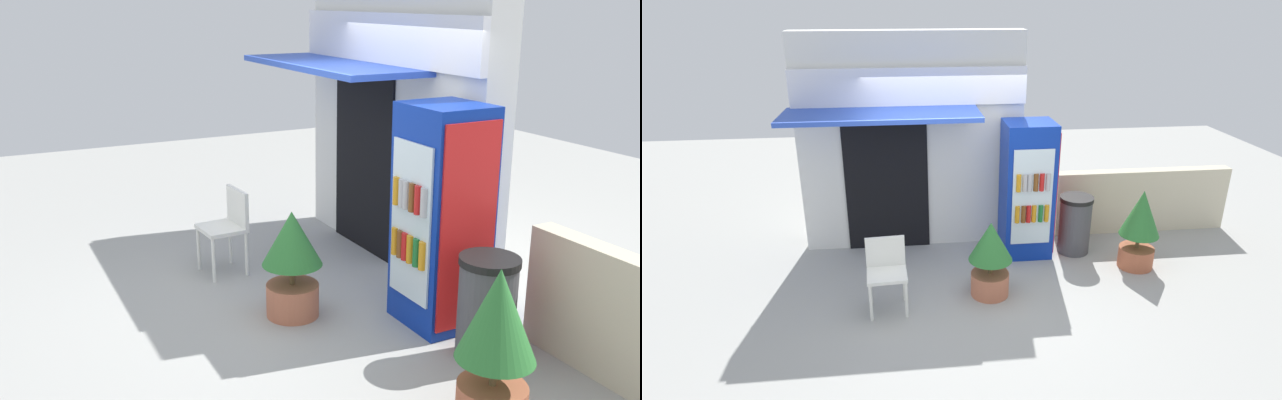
{
  "view_description": "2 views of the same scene",
  "coord_description": "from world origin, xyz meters",
  "views": [
    {
      "loc": [
        5.48,
        -2.59,
        2.75
      ],
      "look_at": [
        0.09,
        0.19,
        0.98
      ],
      "focal_mm": 38.99,
      "sensor_mm": 36.0,
      "label": 1
    },
    {
      "loc": [
        -0.7,
        -5.65,
        3.48
      ],
      "look_at": [
        -0.02,
        0.3,
        1.09
      ],
      "focal_mm": 28.73,
      "sensor_mm": 36.0,
      "label": 2
    }
  ],
  "objects": [
    {
      "name": "trash_bin",
      "position": [
        1.68,
        0.83,
        0.43
      ],
      "size": [
        0.47,
        0.47,
        0.85
      ],
      "color": "#47474C",
      "rests_on": "ground"
    },
    {
      "name": "ground",
      "position": [
        0.0,
        0.0,
        0.0
      ],
      "size": [
        16.0,
        16.0,
        0.0
      ],
      "primitive_type": "plane",
      "color": "#A3A39E"
    },
    {
      "name": "potted_plant_curbside",
      "position": [
        2.39,
        0.29,
        0.62
      ],
      "size": [
        0.53,
        0.53,
        1.11
      ],
      "color": "#AD5B3D",
      "rests_on": "ground"
    },
    {
      "name": "drink_cooler",
      "position": [
        0.97,
        0.9,
        0.96
      ],
      "size": [
        0.7,
        0.67,
        1.93
      ],
      "color": "#0C2D9E",
      "rests_on": "ground"
    },
    {
      "name": "storefront_building",
      "position": [
        -0.63,
        1.43,
        1.57
      ],
      "size": [
        3.21,
        1.24,
        3.07
      ],
      "color": "silver",
      "rests_on": "ground"
    },
    {
      "name": "potted_plant_near_shop",
      "position": [
        0.28,
        -0.18,
        0.55
      ],
      "size": [
        0.54,
        0.54,
        0.98
      ],
      "color": "#BC6B4C",
      "rests_on": "ground"
    },
    {
      "name": "plastic_chair",
      "position": [
        -0.98,
        -0.32,
        0.53
      ],
      "size": [
        0.48,
        0.44,
        0.87
      ],
      "color": "white",
      "rests_on": "ground"
    }
  ]
}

